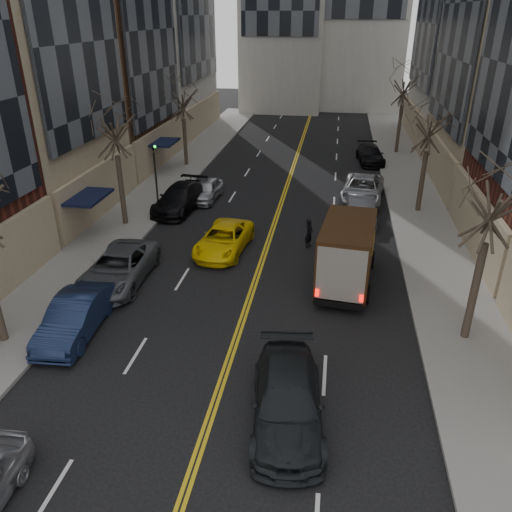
{
  "coord_description": "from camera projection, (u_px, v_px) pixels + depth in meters",
  "views": [
    {
      "loc": [
        3.31,
        -6.17,
        11.48
      ],
      "look_at": [
        0.31,
        12.59,
        2.2
      ],
      "focal_mm": 35.0,
      "sensor_mm": 36.0,
      "label": 1
    }
  ],
  "objects": [
    {
      "name": "parked_rt_a",
      "position": [
        360.0,
        208.0,
        30.42
      ],
      "size": [
        1.78,
        4.6,
        1.49
      ],
      "primitive_type": "imported",
      "rotation": [
        0.0,
        0.0,
        0.04
      ],
      "color": "#494B50",
      "rests_on": "ground"
    },
    {
      "name": "tree_lf_mid",
      "position": [
        112.0,
        113.0,
        27.08
      ],
      "size": [
        3.2,
        3.2,
        8.91
      ],
      "color": "#382D23",
      "rests_on": "sidewalk_left"
    },
    {
      "name": "parked_lf_b",
      "position": [
        75.0,
        317.0,
        19.51
      ],
      "size": [
        1.9,
        4.77,
        1.54
      ],
      "primitive_type": "imported",
      "rotation": [
        0.0,
        0.0,
        0.06
      ],
      "color": "#121D39",
      "rests_on": "ground"
    },
    {
      "name": "tree_rt_mid",
      "position": [
        432.0,
        114.0,
        29.21
      ],
      "size": [
        3.2,
        3.2,
        8.32
      ],
      "color": "#382D23",
      "rests_on": "sidewalk_right"
    },
    {
      "name": "traffic_signal",
      "position": [
        155.0,
        171.0,
        30.31
      ],
      "size": [
        0.29,
        0.26,
        4.7
      ],
      "color": "black",
      "rests_on": "sidewalk_left"
    },
    {
      "name": "parked_rt_c",
      "position": [
        370.0,
        155.0,
        42.1
      ],
      "size": [
        2.48,
        5.04,
        1.41
      ],
      "primitive_type": "imported",
      "rotation": [
        0.0,
        0.0,
        0.11
      ],
      "color": "black",
      "rests_on": "ground"
    },
    {
      "name": "parked_lf_d",
      "position": [
        180.0,
        198.0,
        31.98
      ],
      "size": [
        2.84,
        5.7,
        1.59
      ],
      "primitive_type": "imported",
      "rotation": [
        0.0,
        0.0,
        -0.11
      ],
      "color": "black",
      "rests_on": "ground"
    },
    {
      "name": "sidewalk_left",
      "position": [
        161.0,
        187.0,
        36.18
      ],
      "size": [
        4.0,
        66.0,
        0.15
      ],
      "primitive_type": "cube",
      "color": "slate",
      "rests_on": "ground"
    },
    {
      "name": "tree_lf_far",
      "position": [
        182.0,
        91.0,
        38.86
      ],
      "size": [
        3.2,
        3.2,
        8.12
      ],
      "color": "#382D23",
      "rests_on": "sidewalk_left"
    },
    {
      "name": "parked_lf_e",
      "position": [
        206.0,
        190.0,
        33.74
      ],
      "size": [
        1.81,
        4.1,
        1.37
      ],
      "primitive_type": "imported",
      "rotation": [
        0.0,
        0.0,
        -0.05
      ],
      "color": "#AAAEB2",
      "rests_on": "ground"
    },
    {
      "name": "tree_rt_near",
      "position": [
        499.0,
        180.0,
        16.66
      ],
      "size": [
        3.2,
        3.2,
        8.71
      ],
      "color": "#382D23",
      "rests_on": "sidewalk_right"
    },
    {
      "name": "observer_sedan",
      "position": [
        287.0,
        401.0,
        15.29
      ],
      "size": [
        2.77,
        5.55,
        1.55
      ],
      "rotation": [
        0.0,
        0.0,
        0.12
      ],
      "color": "black",
      "rests_on": "ground"
    },
    {
      "name": "sidewalk_right",
      "position": [
        417.0,
        201.0,
        33.63
      ],
      "size": [
        4.0,
        66.0,
        0.15
      ],
      "primitive_type": "cube",
      "color": "slate",
      "rests_on": "ground"
    },
    {
      "name": "ups_truck",
      "position": [
        347.0,
        252.0,
        22.84
      ],
      "size": [
        2.88,
        6.08,
        3.22
      ],
      "rotation": [
        0.0,
        0.0,
        -0.11
      ],
      "color": "black",
      "rests_on": "ground"
    },
    {
      "name": "taxi",
      "position": [
        224.0,
        239.0,
        26.42
      ],
      "size": [
        2.73,
        5.13,
        1.37
      ],
      "primitive_type": "imported",
      "rotation": [
        0.0,
        0.0,
        -0.09
      ],
      "color": "yellow",
      "rests_on": "ground"
    },
    {
      "name": "parked_rt_b",
      "position": [
        362.0,
        189.0,
        33.63
      ],
      "size": [
        3.27,
        5.94,
        1.58
      ],
      "primitive_type": "imported",
      "rotation": [
        0.0,
        0.0,
        -0.12
      ],
      "color": "#ACAEB4",
      "rests_on": "ground"
    },
    {
      "name": "parked_lf_c",
      "position": [
        119.0,
        268.0,
        23.29
      ],
      "size": [
        2.64,
        5.56,
        1.53
      ],
      "primitive_type": "imported",
      "rotation": [
        0.0,
        0.0,
        0.02
      ],
      "color": "#505358",
      "rests_on": "ground"
    },
    {
      "name": "pedestrian",
      "position": [
        309.0,
        233.0,
        26.82
      ],
      "size": [
        0.58,
        0.69,
        1.61
      ],
      "primitive_type": "imported",
      "rotation": [
        0.0,
        0.0,
        1.18
      ],
      "color": "black",
      "rests_on": "ground"
    },
    {
      "name": "tree_rt_far",
      "position": [
        406.0,
        75.0,
        42.27
      ],
      "size": [
        3.2,
        3.2,
        9.11
      ],
      "color": "#382D23",
      "rests_on": "sidewalk_right"
    }
  ]
}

